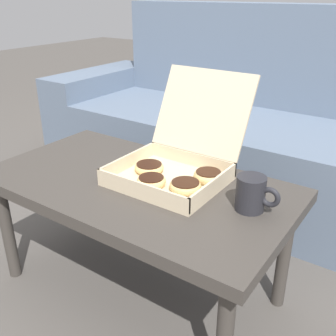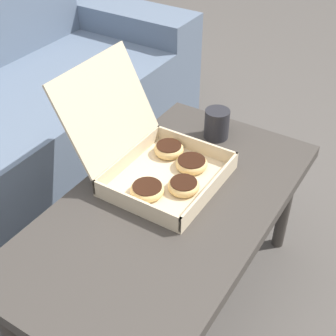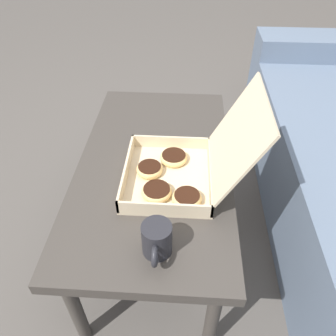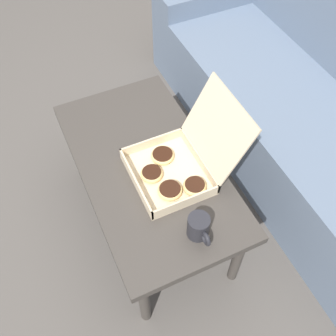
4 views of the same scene
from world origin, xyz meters
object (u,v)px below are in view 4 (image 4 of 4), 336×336
(couch, at_px, (319,117))
(coffee_mug, at_px, (199,227))
(coffee_table, at_px, (148,171))
(pastry_box, at_px, (180,165))

(couch, xyz_separation_m, coffee_mug, (0.38, -0.91, 0.18))
(couch, distance_m, coffee_table, 0.96)
(couch, xyz_separation_m, coffee_table, (0.00, -0.95, 0.08))
(coffee_table, relative_size, coffee_mug, 7.96)
(couch, relative_size, pastry_box, 5.29)
(pastry_box, relative_size, coffee_mug, 3.34)
(coffee_table, distance_m, pastry_box, 0.18)
(couch, height_order, pastry_box, couch)
(couch, distance_m, coffee_mug, 1.00)
(couch, height_order, coffee_mug, couch)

